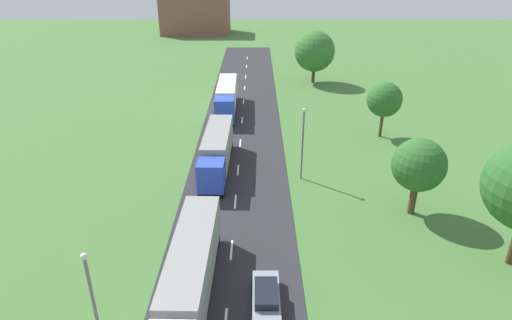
{
  "coord_description": "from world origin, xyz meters",
  "views": [
    {
      "loc": [
        1.85,
        -8.98,
        20.46
      ],
      "look_at": [
        1.96,
        27.83,
        2.83
      ],
      "focal_mm": 30.74,
      "sensor_mm": 36.0,
      "label": 1
    }
  ],
  "objects_px": {
    "lamppost_lead": "(93,304)",
    "tree_birch": "(417,165)",
    "distant_building": "(194,15)",
    "tree_pine": "(313,51)",
    "truck_lead": "(188,277)",
    "truck_third": "(225,96)",
    "car_second": "(265,297)",
    "truck_second": "(216,149)",
    "lamppost_second": "(302,140)",
    "tree_maple": "(383,99)"
  },
  "relations": [
    {
      "from": "tree_birch",
      "to": "distant_building",
      "type": "relative_size",
      "value": 0.38
    },
    {
      "from": "tree_pine",
      "to": "distant_building",
      "type": "relative_size",
      "value": 0.48
    },
    {
      "from": "lamppost_lead",
      "to": "tree_pine",
      "type": "height_order",
      "value": "tree_pine"
    },
    {
      "from": "truck_lead",
      "to": "truck_second",
      "type": "bearing_deg",
      "value": 89.61
    },
    {
      "from": "truck_third",
      "to": "tree_birch",
      "type": "bearing_deg",
      "value": -56.54
    },
    {
      "from": "truck_second",
      "to": "tree_pine",
      "type": "bearing_deg",
      "value": 67.27
    },
    {
      "from": "tree_pine",
      "to": "truck_third",
      "type": "bearing_deg",
      "value": -132.88
    },
    {
      "from": "truck_lead",
      "to": "distant_building",
      "type": "height_order",
      "value": "distant_building"
    },
    {
      "from": "truck_second",
      "to": "tree_maple",
      "type": "height_order",
      "value": "tree_maple"
    },
    {
      "from": "tree_pine",
      "to": "tree_maple",
      "type": "bearing_deg",
      "value": -77.52
    },
    {
      "from": "truck_lead",
      "to": "lamppost_lead",
      "type": "bearing_deg",
      "value": -133.83
    },
    {
      "from": "truck_third",
      "to": "lamppost_second",
      "type": "distance_m",
      "value": 21.93
    },
    {
      "from": "truck_lead",
      "to": "truck_third",
      "type": "distance_m",
      "value": 37.26
    },
    {
      "from": "tree_birch",
      "to": "tree_pine",
      "type": "relative_size",
      "value": 0.79
    },
    {
      "from": "truck_second",
      "to": "tree_birch",
      "type": "xyz_separation_m",
      "value": [
        17.37,
        -8.49,
        2.38
      ]
    },
    {
      "from": "truck_lead",
      "to": "lamppost_second",
      "type": "bearing_deg",
      "value": 63.38
    },
    {
      "from": "truck_lead",
      "to": "lamppost_second",
      "type": "relative_size",
      "value": 1.98
    },
    {
      "from": "truck_third",
      "to": "car_second",
      "type": "distance_m",
      "value": 37.82
    },
    {
      "from": "lamppost_lead",
      "to": "lamppost_second",
      "type": "height_order",
      "value": "lamppost_lead"
    },
    {
      "from": "truck_lead",
      "to": "car_second",
      "type": "height_order",
      "value": "truck_lead"
    },
    {
      "from": "lamppost_second",
      "to": "tree_birch",
      "type": "distance_m",
      "value": 10.92
    },
    {
      "from": "truck_lead",
      "to": "truck_second",
      "type": "distance_m",
      "value": 19.33
    },
    {
      "from": "car_second",
      "to": "distant_building",
      "type": "relative_size",
      "value": 0.25
    },
    {
      "from": "car_second",
      "to": "tree_maple",
      "type": "bearing_deg",
      "value": 62.94
    },
    {
      "from": "truck_lead",
      "to": "car_second",
      "type": "relative_size",
      "value": 3.24
    },
    {
      "from": "lamppost_second",
      "to": "tree_maple",
      "type": "distance_m",
      "value": 15.23
    },
    {
      "from": "truck_third",
      "to": "tree_maple",
      "type": "xyz_separation_m",
      "value": [
        19.19,
        -9.21,
        2.48
      ]
    },
    {
      "from": "lamppost_lead",
      "to": "tree_birch",
      "type": "xyz_separation_m",
      "value": [
        21.67,
        15.19,
        0.43
      ]
    },
    {
      "from": "truck_lead",
      "to": "truck_third",
      "type": "height_order",
      "value": "truck_lead"
    },
    {
      "from": "truck_second",
      "to": "distant_building",
      "type": "relative_size",
      "value": 0.69
    },
    {
      "from": "car_second",
      "to": "tree_pine",
      "type": "distance_m",
      "value": 53.39
    },
    {
      "from": "truck_second",
      "to": "car_second",
      "type": "relative_size",
      "value": 2.76
    },
    {
      "from": "truck_lead",
      "to": "tree_birch",
      "type": "xyz_separation_m",
      "value": [
        17.5,
        10.85,
        2.33
      ]
    },
    {
      "from": "lamppost_lead",
      "to": "tree_pine",
      "type": "relative_size",
      "value": 0.84
    },
    {
      "from": "car_second",
      "to": "lamppost_second",
      "type": "bearing_deg",
      "value": 77.6
    },
    {
      "from": "distant_building",
      "to": "truck_lead",
      "type": "bearing_deg",
      "value": -83.23
    },
    {
      "from": "tree_maple",
      "to": "distant_building",
      "type": "height_order",
      "value": "distant_building"
    },
    {
      "from": "lamppost_lead",
      "to": "tree_maple",
      "type": "xyz_separation_m",
      "value": [
        23.4,
        32.39,
        0.53
      ]
    },
    {
      "from": "distant_building",
      "to": "tree_pine",
      "type": "bearing_deg",
      "value": -62.52
    },
    {
      "from": "truck_lead",
      "to": "truck_second",
      "type": "xyz_separation_m",
      "value": [
        0.13,
        19.33,
        -0.05
      ]
    },
    {
      "from": "truck_second",
      "to": "tree_pine",
      "type": "relative_size",
      "value": 1.43
    },
    {
      "from": "truck_lead",
      "to": "lamppost_second",
      "type": "distance_m",
      "value": 19.29
    },
    {
      "from": "tree_birch",
      "to": "tree_pine",
      "type": "xyz_separation_m",
      "value": [
        -3.61,
        41.33,
        0.76
      ]
    },
    {
      "from": "truck_third",
      "to": "tree_maple",
      "type": "height_order",
      "value": "tree_maple"
    },
    {
      "from": "truck_lead",
      "to": "tree_birch",
      "type": "distance_m",
      "value": 20.72
    },
    {
      "from": "lamppost_lead",
      "to": "tree_pine",
      "type": "distance_m",
      "value": 59.34
    },
    {
      "from": "lamppost_second",
      "to": "tree_pine",
      "type": "height_order",
      "value": "tree_pine"
    },
    {
      "from": "tree_pine",
      "to": "distant_building",
      "type": "xyz_separation_m",
      "value": [
        -26.03,
        50.03,
        -0.53
      ]
    },
    {
      "from": "truck_third",
      "to": "truck_second",
      "type": "bearing_deg",
      "value": -89.73
    },
    {
      "from": "truck_lead",
      "to": "distant_building",
      "type": "distance_m",
      "value": 102.96
    }
  ]
}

